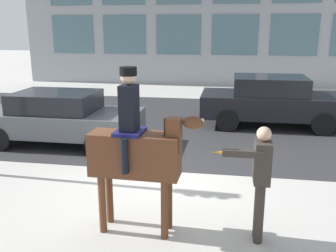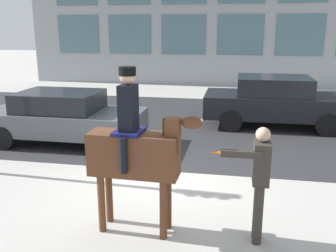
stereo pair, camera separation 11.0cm
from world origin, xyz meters
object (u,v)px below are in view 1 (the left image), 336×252
Objects in this scene: pedestrian_bystander at (260,175)px; street_car_far_lane at (271,101)px; street_car_near_lane at (60,117)px; mounted_horse_lead at (136,150)px.

street_car_far_lane is (0.81, 6.74, -0.20)m from pedestrian_bystander.
pedestrian_bystander is 0.41× the size of street_car_near_lane.
street_car_near_lane is (-4.82, 3.92, -0.29)m from pedestrian_bystander.
pedestrian_bystander is at bearing 2.02° from mounted_horse_lead.
mounted_horse_lead is 5.01m from street_car_near_lane.
street_car_near_lane is at bearing -39.67° from pedestrian_bystander.
pedestrian_bystander is (1.76, 0.01, -0.27)m from mounted_horse_lead.
pedestrian_bystander reaches higher than street_car_near_lane.
mounted_horse_lead is 7.24m from street_car_far_lane.
pedestrian_bystander reaches higher than street_car_far_lane.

